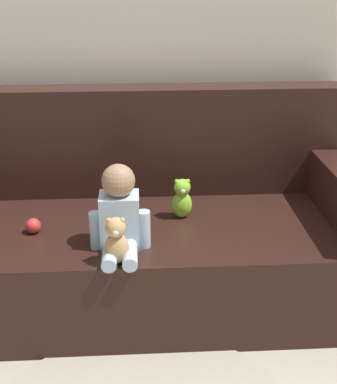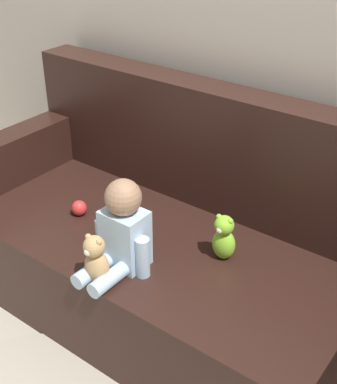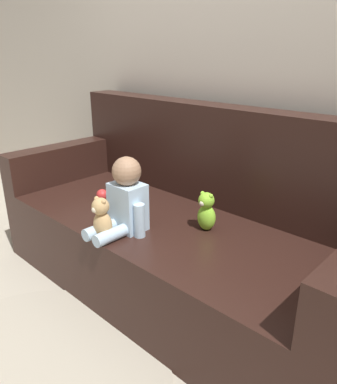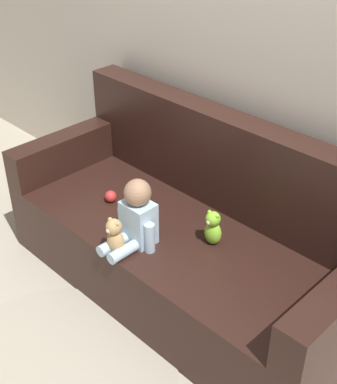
% 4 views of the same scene
% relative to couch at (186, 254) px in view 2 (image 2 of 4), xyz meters
% --- Properties ---
extents(ground_plane, '(12.00, 12.00, 0.00)m').
position_rel_couch_xyz_m(ground_plane, '(0.00, -0.07, -0.35)').
color(ground_plane, '#B7AD99').
extents(wall_back, '(8.00, 0.05, 2.60)m').
position_rel_couch_xyz_m(wall_back, '(0.00, 0.48, 0.95)').
color(wall_back, beige).
rests_on(wall_back, ground_plane).
extents(couch, '(2.19, 0.92, 1.04)m').
position_rel_couch_xyz_m(couch, '(0.00, 0.00, 0.00)').
color(couch, black).
rests_on(couch, ground_plane).
extents(person_baby, '(0.27, 0.32, 0.39)m').
position_rel_couch_xyz_m(person_baby, '(-0.08, -0.34, 0.27)').
color(person_baby, silver).
rests_on(person_baby, couch).
extents(teddy_bear_brown, '(0.13, 0.10, 0.22)m').
position_rel_couch_xyz_m(teddy_bear_brown, '(-0.09, -0.47, 0.21)').
color(teddy_bear_brown, tan).
rests_on(teddy_bear_brown, couch).
extents(plush_toy_side, '(0.10, 0.09, 0.21)m').
position_rel_couch_xyz_m(plush_toy_side, '(0.22, -0.05, 0.21)').
color(plush_toy_side, '#8CD133').
rests_on(plush_toy_side, couch).
extents(toy_ball, '(0.07, 0.07, 0.07)m').
position_rel_couch_xyz_m(toy_ball, '(-0.49, -0.17, 0.15)').
color(toy_ball, red).
rests_on(toy_ball, couch).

